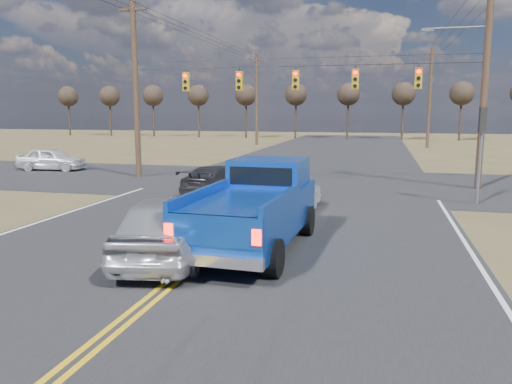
% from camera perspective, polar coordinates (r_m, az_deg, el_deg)
% --- Properties ---
extents(ground, '(160.00, 160.00, 0.00)m').
position_cam_1_polar(ground, '(9.72, -14.18, -13.79)').
color(ground, brown).
rests_on(ground, ground).
extents(road_main, '(14.00, 120.00, 0.02)m').
position_cam_1_polar(road_main, '(18.74, 0.32, -2.29)').
color(road_main, '#28282B').
rests_on(road_main, ground).
extents(road_cross, '(120.00, 12.00, 0.02)m').
position_cam_1_polar(road_cross, '(26.47, 4.42, 1.09)').
color(road_cross, '#28282B').
rests_on(road_cross, ground).
extents(signal_gantry, '(19.60, 4.83, 10.00)m').
position_cam_1_polar(signal_gantry, '(25.95, 5.59, 12.12)').
color(signal_gantry, '#473323').
rests_on(signal_gantry, ground).
extents(utility_poles, '(19.60, 58.32, 10.00)m').
position_cam_1_polar(utility_poles, '(25.26, 4.18, 12.59)').
color(utility_poles, '#473323').
rests_on(utility_poles, ground).
extents(treeline, '(87.00, 117.80, 7.40)m').
position_cam_1_polar(treeline, '(35.12, 7.04, 12.39)').
color(treeline, '#33261C').
rests_on(treeline, ground).
extents(pickup_truck, '(2.73, 6.36, 2.35)m').
position_cam_1_polar(pickup_truck, '(13.64, -0.02, -1.79)').
color(pickup_truck, black).
rests_on(pickup_truck, ground).
extents(silver_suv, '(2.87, 5.33, 1.72)m').
position_cam_1_polar(silver_suv, '(12.91, -9.87, -3.84)').
color(silver_suv, '#A8AAB0').
rests_on(silver_suv, ground).
extents(black_suv, '(2.71, 4.87, 1.29)m').
position_cam_1_polar(black_suv, '(21.06, -0.29, 0.77)').
color(black_suv, black).
rests_on(black_suv, ground).
extents(white_car_queue, '(1.87, 4.19, 1.34)m').
position_cam_1_polar(white_car_queue, '(18.38, 3.84, -0.42)').
color(white_car_queue, '#BCBCBC').
rests_on(white_car_queue, ground).
extents(dgrey_car_queue, '(2.47, 4.79, 1.33)m').
position_cam_1_polar(dgrey_car_queue, '(22.56, -4.48, 1.37)').
color(dgrey_car_queue, '#2D2D31').
rests_on(dgrey_car_queue, ground).
extents(cross_car_west, '(2.15, 4.40, 1.45)m').
position_cam_1_polar(cross_car_west, '(34.25, -22.36, 3.50)').
color(cross_car_west, white).
rests_on(cross_car_west, ground).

